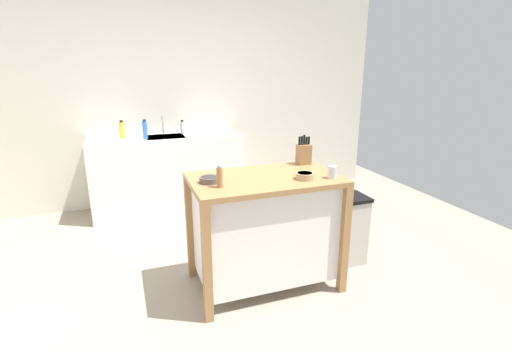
{
  "coord_description": "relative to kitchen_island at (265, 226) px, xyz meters",
  "views": [
    {
      "loc": [
        -0.79,
        -2.63,
        1.75
      ],
      "look_at": [
        0.21,
        0.16,
        0.87
      ],
      "focal_mm": 26.63,
      "sensor_mm": 36.0,
      "label": 1
    }
  ],
  "objects": [
    {
      "name": "trash_bin",
      "position": [
        0.81,
        0.09,
        -0.2
      ],
      "size": [
        0.36,
        0.28,
        0.63
      ],
      "color": "#B7B2A8",
      "rests_on": "ground"
    },
    {
      "name": "bottle_dish_soap",
      "position": [
        -0.99,
        2.02,
        0.5
      ],
      "size": [
        0.06,
        0.06,
        0.21
      ],
      "color": "yellow",
      "rests_on": "sink_counter"
    },
    {
      "name": "bowl_ceramic_small",
      "position": [
        0.26,
        -0.16,
        0.43
      ],
      "size": [
        0.14,
        0.14,
        0.05
      ],
      "color": "tan",
      "rests_on": "kitchen_island"
    },
    {
      "name": "pepper_grinder",
      "position": [
        -0.39,
        -0.13,
        0.48
      ],
      "size": [
        0.04,
        0.04,
        0.17
      ],
      "color": "#9E7042",
      "rests_on": "kitchen_island"
    },
    {
      "name": "sink_counter",
      "position": [
        -0.51,
        1.98,
        -0.05
      ],
      "size": [
        1.76,
        0.6,
        0.92
      ],
      "color": "white",
      "rests_on": "ground"
    },
    {
      "name": "bottle_spray_cleaner",
      "position": [
        -0.28,
        2.07,
        0.48
      ],
      "size": [
        0.05,
        0.05,
        0.17
      ],
      "color": "white",
      "rests_on": "sink_counter"
    },
    {
      "name": "knife_block",
      "position": [
        0.45,
        0.25,
        0.5
      ],
      "size": [
        0.11,
        0.09,
        0.25
      ],
      "color": "olive",
      "rests_on": "kitchen_island"
    },
    {
      "name": "bottle_hand_soap",
      "position": [
        -0.74,
        1.88,
        0.51
      ],
      "size": [
        0.05,
        0.05,
        0.23
      ],
      "color": "blue",
      "rests_on": "sink_counter"
    },
    {
      "name": "sink_faucet",
      "position": [
        -0.51,
        2.12,
        0.51
      ],
      "size": [
        0.02,
        0.02,
        0.22
      ],
      "color": "#B7BCC1",
      "rests_on": "sink_counter"
    },
    {
      "name": "bowl_ceramic_wide",
      "position": [
        -0.43,
        0.0,
        0.43
      ],
      "size": [
        0.15,
        0.15,
        0.04
      ],
      "color": "#564C47",
      "rests_on": "kitchen_island"
    },
    {
      "name": "wall_back",
      "position": [
        -0.21,
        2.33,
        0.79
      ],
      "size": [
        5.26,
        0.1,
        2.6
      ],
      "primitive_type": "cube",
      "color": "beige",
      "rests_on": "ground"
    },
    {
      "name": "drinking_cup",
      "position": [
        0.46,
        -0.21,
        0.45
      ],
      "size": [
        0.07,
        0.07,
        0.1
      ],
      "color": "silver",
      "rests_on": "kitchen_island"
    },
    {
      "name": "ground_plane",
      "position": [
        -0.21,
        0.04,
        -0.51
      ],
      "size": [
        6.26,
        6.26,
        0.0
      ],
      "primitive_type": "plane",
      "color": "gray",
      "rests_on": "ground"
    },
    {
      "name": "kitchen_island",
      "position": [
        0.0,
        0.0,
        0.0
      ],
      "size": [
        1.14,
        0.69,
        0.92
      ],
      "color": "#9E7042",
      "rests_on": "ground"
    }
  ]
}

